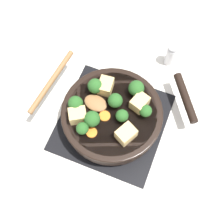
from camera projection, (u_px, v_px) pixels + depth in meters
ground_plane at (112, 122)px, 0.95m from camera, size 2.40×2.40×0.00m
front_burner_grate at (112, 121)px, 0.94m from camera, size 0.31×0.31×0.03m
skillet_pan at (113, 115)px, 0.90m from camera, size 0.34×0.38×0.05m
wooden_spoon at (70, 91)px, 0.89m from camera, size 0.23×0.20×0.02m
tofu_cube_center_large at (106, 86)px, 0.89m from camera, size 0.05×0.04×0.04m
tofu_cube_near_handle at (140, 103)px, 0.87m from camera, size 0.06×0.05×0.04m
tofu_cube_east_chunk at (78, 115)px, 0.85m from camera, size 0.06×0.06×0.04m
tofu_cube_west_chunk at (126, 134)px, 0.83m from camera, size 0.06×0.06×0.04m
broccoli_floret_near_spoon at (82, 128)px, 0.83m from camera, size 0.03×0.03×0.04m
broccoli_floret_center_top at (92, 119)px, 0.84m from camera, size 0.04×0.04×0.05m
broccoli_floret_east_rim at (122, 116)px, 0.84m from camera, size 0.04×0.04×0.04m
broccoli_floret_west_rim at (116, 101)px, 0.86m from camera, size 0.04×0.04×0.05m
broccoli_floret_north_edge at (95, 86)px, 0.88m from camera, size 0.04×0.04×0.05m
broccoli_floret_south_cluster at (76, 103)px, 0.86m from camera, size 0.04×0.04×0.05m
broccoli_floret_mid_floret at (146, 111)px, 0.85m from camera, size 0.04×0.04×0.04m
broccoli_floret_small_inner at (136, 88)px, 0.87m from camera, size 0.05×0.05×0.05m
carrot_slice_orange_thin at (92, 133)px, 0.85m from camera, size 0.03×0.03×0.01m
carrot_slice_near_center at (105, 116)px, 0.87m from camera, size 0.03×0.03×0.01m
salt_shaker at (171, 55)px, 0.99m from camera, size 0.04×0.04×0.09m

